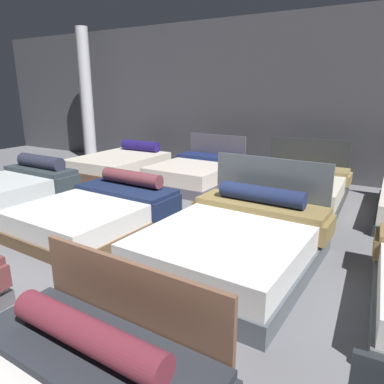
{
  "coord_description": "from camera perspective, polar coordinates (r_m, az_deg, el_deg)",
  "views": [
    {
      "loc": [
        2.52,
        -3.12,
        1.94
      ],
      "look_at": [
        0.25,
        0.79,
        0.64
      ],
      "focal_mm": 33.48,
      "sensor_mm": 36.0,
      "label": 1
    }
  ],
  "objects": [
    {
      "name": "ground_plane",
      "position": [
        4.46,
        -8.05,
        -10.04
      ],
      "size": [
        18.0,
        18.0,
        0.02
      ],
      "primitive_type": "cube",
      "color": "slate"
    },
    {
      "name": "showroom_back_wall",
      "position": [
        8.42,
        13.15,
        14.38
      ],
      "size": [
        18.0,
        0.06,
        3.5
      ],
      "primitive_type": "cube",
      "color": "#47474C",
      "rests_on": "ground_plane"
    },
    {
      "name": "bed_4",
      "position": [
        6.93,
        -27.32,
        0.17
      ],
      "size": [
        1.58,
        2.13,
        0.77
      ],
      "rotation": [
        0.0,
        0.0,
        -0.02
      ],
      "color": "#51585C",
      "rests_on": "ground_plane"
    },
    {
      "name": "bed_5",
      "position": [
        5.3,
        -14.75,
        -3.29
      ],
      "size": [
        1.71,
        2.12,
        0.71
      ],
      "rotation": [
        0.0,
        0.0,
        -0.04
      ],
      "color": "brown",
      "rests_on": "ground_plane"
    },
    {
      "name": "bed_6",
      "position": [
        4.1,
        7.05,
        -8.01
      ],
      "size": [
        1.79,
        2.24,
        1.09
      ],
      "rotation": [
        0.0,
        0.0,
        -0.05
      ],
      "color": "#4D545C",
      "rests_on": "ground_plane"
    },
    {
      "name": "bed_8",
      "position": [
        8.67,
        -11.35,
        4.37
      ],
      "size": [
        1.66,
        2.14,
        0.69
      ],
      "rotation": [
        0.0,
        0.0,
        0.01
      ],
      "color": "brown",
      "rests_on": "ground_plane"
    },
    {
      "name": "bed_9",
      "position": [
        7.48,
        0.78,
        3.01
      ],
      "size": [
        1.56,
        1.96,
        0.96
      ],
      "rotation": [
        0.0,
        0.0,
        -0.03
      ],
      "color": "#59535F",
      "rests_on": "ground_plane"
    },
    {
      "name": "bed_10",
      "position": [
        6.77,
        16.29,
        0.79
      ],
      "size": [
        1.73,
        2.06,
        1.0
      ],
      "rotation": [
        0.0,
        0.0,
        0.03
      ],
      "color": "#2E3032",
      "rests_on": "ground_plane"
    },
    {
      "name": "support_pillar",
      "position": [
        10.46,
        -16.46,
        14.41
      ],
      "size": [
        0.32,
        0.32,
        3.5
      ],
      "primitive_type": "cylinder",
      "color": "silver",
      "rests_on": "ground_plane"
    }
  ]
}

